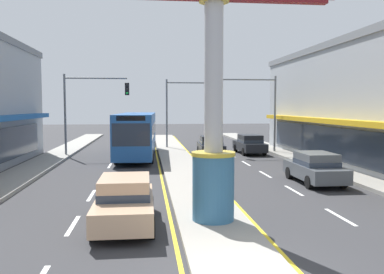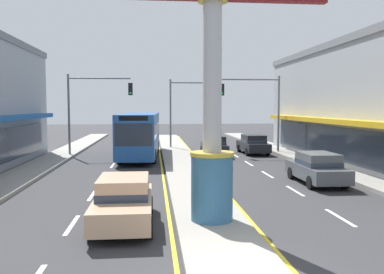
% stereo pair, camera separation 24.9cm
% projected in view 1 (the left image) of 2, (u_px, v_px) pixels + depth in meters
% --- Properties ---
extents(median_strip, '(2.31, 52.00, 0.14)m').
position_uv_depth(median_strip, '(179.00, 163.00, 26.44)').
color(median_strip, gray).
rests_on(median_strip, ground).
extents(sidewalk_left, '(2.24, 60.00, 0.18)m').
position_uv_depth(sidewalk_left, '(29.00, 170.00, 23.47)').
color(sidewalk_left, gray).
rests_on(sidewalk_left, ground).
extents(sidewalk_right, '(2.24, 60.00, 0.18)m').
position_uv_depth(sidewalk_right, '(323.00, 165.00, 25.45)').
color(sidewalk_right, gray).
rests_on(sidewalk_right, ground).
extents(lane_markings, '(9.05, 52.00, 0.01)m').
position_uv_depth(lane_markings, '(181.00, 167.00, 25.11)').
color(lane_markings, silver).
rests_on(lane_markings, ground).
extents(district_sign, '(7.89, 1.40, 8.55)m').
position_uv_depth(district_sign, '(214.00, 85.00, 12.70)').
color(district_sign, '#33668C').
rests_on(district_sign, median_strip).
extents(traffic_light_left_side, '(4.86, 0.46, 6.20)m').
position_uv_depth(traffic_light_left_side, '(89.00, 100.00, 30.41)').
color(traffic_light_left_side, slate).
rests_on(traffic_light_left_side, ground).
extents(traffic_light_right_side, '(4.86, 0.46, 6.20)m').
position_uv_depth(traffic_light_right_side, '(254.00, 101.00, 32.18)').
color(traffic_light_right_side, slate).
rests_on(traffic_light_right_side, ground).
extents(traffic_light_median_far, '(4.20, 0.46, 6.20)m').
position_uv_depth(traffic_light_median_far, '(183.00, 102.00, 36.30)').
color(traffic_light_median_far, slate).
rests_on(traffic_light_median_far, ground).
extents(bus_near_right_lane, '(2.98, 11.29, 3.26)m').
position_uv_depth(bus_near_right_lane, '(137.00, 132.00, 30.04)').
color(bus_near_right_lane, '#1E5199').
rests_on(bus_near_right_lane, ground).
extents(sedan_far_right_lane, '(1.86, 4.31, 1.53)m').
position_uv_depth(sedan_far_right_lane, '(315.00, 167.00, 19.87)').
color(sedan_far_right_lane, '#4C5156').
rests_on(sedan_far_right_lane, ground).
extents(sedan_near_left_lane, '(1.84, 4.30, 1.53)m').
position_uv_depth(sedan_near_left_lane, '(125.00, 201.00, 12.83)').
color(sedan_near_left_lane, tan).
rests_on(sedan_near_left_lane, ground).
extents(sedan_mid_left_lane, '(1.96, 4.36, 1.53)m').
position_uv_depth(sedan_mid_left_lane, '(211.00, 145.00, 31.15)').
color(sedan_mid_left_lane, black).
rests_on(sedan_mid_left_lane, ground).
extents(sedan_far_left_oncoming, '(1.91, 4.34, 1.53)m').
position_uv_depth(sedan_far_left_oncoming, '(250.00, 144.00, 32.46)').
color(sedan_far_left_oncoming, black).
rests_on(sedan_far_left_oncoming, ground).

